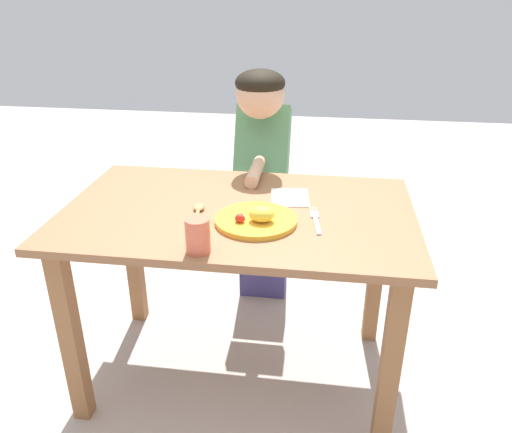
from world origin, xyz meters
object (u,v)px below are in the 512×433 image
object	(u,v)px
drinking_cup	(198,235)
person	(262,178)
spoon	(198,212)
plate	(257,219)
fork	(316,220)

from	to	relation	value
drinking_cup	person	bearing A→B (deg)	84.49
spoon	drinking_cup	world-z (taller)	drinking_cup
plate	fork	bearing A→B (deg)	12.33
fork	drinking_cup	xyz separation A→B (m)	(-0.32, -0.24, 0.05)
plate	drinking_cup	size ratio (longest dim) A/B	2.55
person	fork	bearing A→B (deg)	113.22
plate	spoon	world-z (taller)	plate
fork	person	bearing A→B (deg)	15.27
drinking_cup	person	world-z (taller)	person
drinking_cup	person	size ratio (longest dim) A/B	0.09
plate	drinking_cup	bearing A→B (deg)	-124.24
spoon	person	xyz separation A→B (m)	(0.14, 0.56, -0.09)
plate	fork	distance (m)	0.19
plate	drinking_cup	distance (m)	0.24
spoon	drinking_cup	size ratio (longest dim) A/B	1.88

